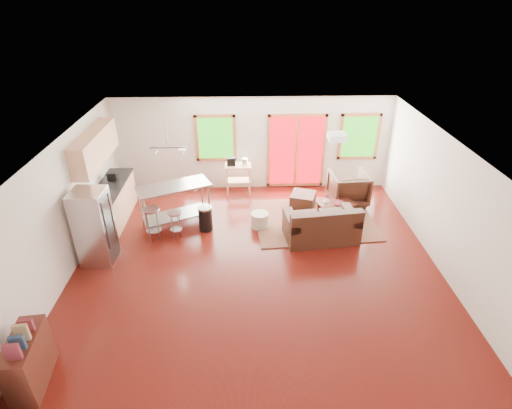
{
  "coord_description": "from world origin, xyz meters",
  "views": [
    {
      "loc": [
        -0.2,
        -6.81,
        5.18
      ],
      "look_at": [
        0.0,
        0.3,
        1.2
      ],
      "focal_mm": 28.0,
      "sensor_mm": 36.0,
      "label": 1
    }
  ],
  "objects_px": {
    "coffee_table": "(336,205)",
    "refrigerator": "(95,227)",
    "ottoman": "(303,200)",
    "kitchen_cart": "(237,169)",
    "rug": "(314,220)",
    "armchair": "(348,186)",
    "island": "(175,198)",
    "loveseat": "(322,226)"
  },
  "relations": [
    {
      "from": "coffee_table",
      "to": "refrigerator",
      "type": "xyz_separation_m",
      "value": [
        -5.35,
        -1.69,
        0.51
      ]
    },
    {
      "from": "ottoman",
      "to": "kitchen_cart",
      "type": "bearing_deg",
      "value": 153.38
    },
    {
      "from": "rug",
      "to": "ottoman",
      "type": "distance_m",
      "value": 0.71
    },
    {
      "from": "armchair",
      "to": "island",
      "type": "height_order",
      "value": "island"
    },
    {
      "from": "ottoman",
      "to": "kitchen_cart",
      "type": "distance_m",
      "value": 1.99
    },
    {
      "from": "loveseat",
      "to": "kitchen_cart",
      "type": "xyz_separation_m",
      "value": [
        -1.93,
        2.34,
        0.4
      ]
    },
    {
      "from": "rug",
      "to": "kitchen_cart",
      "type": "height_order",
      "value": "kitchen_cart"
    },
    {
      "from": "rug",
      "to": "island",
      "type": "height_order",
      "value": "island"
    },
    {
      "from": "rug",
      "to": "armchair",
      "type": "bearing_deg",
      "value": 40.67
    },
    {
      "from": "loveseat",
      "to": "kitchen_cart",
      "type": "bearing_deg",
      "value": 122.39
    },
    {
      "from": "loveseat",
      "to": "armchair",
      "type": "distance_m",
      "value": 1.98
    },
    {
      "from": "rug",
      "to": "kitchen_cart",
      "type": "bearing_deg",
      "value": 141.44
    },
    {
      "from": "refrigerator",
      "to": "island",
      "type": "height_order",
      "value": "refrigerator"
    },
    {
      "from": "ottoman",
      "to": "refrigerator",
      "type": "height_order",
      "value": "refrigerator"
    },
    {
      "from": "loveseat",
      "to": "armchair",
      "type": "bearing_deg",
      "value": 52.69
    },
    {
      "from": "coffee_table",
      "to": "kitchen_cart",
      "type": "xyz_separation_m",
      "value": [
        -2.48,
        1.29,
        0.43
      ]
    },
    {
      "from": "rug",
      "to": "ottoman",
      "type": "height_order",
      "value": "ottoman"
    },
    {
      "from": "rug",
      "to": "refrigerator",
      "type": "height_order",
      "value": "refrigerator"
    },
    {
      "from": "refrigerator",
      "to": "ottoman",
      "type": "bearing_deg",
      "value": 26.91
    },
    {
      "from": "loveseat",
      "to": "armchair",
      "type": "relative_size",
      "value": 1.79
    },
    {
      "from": "armchair",
      "to": "island",
      "type": "xyz_separation_m",
      "value": [
        -4.38,
        -1.0,
        0.25
      ]
    },
    {
      "from": "armchair",
      "to": "ottoman",
      "type": "distance_m",
      "value": 1.27
    },
    {
      "from": "ottoman",
      "to": "island",
      "type": "relative_size",
      "value": 0.33
    },
    {
      "from": "kitchen_cart",
      "to": "island",
      "type": "bearing_deg",
      "value": -131.76
    },
    {
      "from": "rug",
      "to": "island",
      "type": "relative_size",
      "value": 1.61
    },
    {
      "from": "rug",
      "to": "refrigerator",
      "type": "distance_m",
      "value": 5.05
    },
    {
      "from": "rug",
      "to": "loveseat",
      "type": "bearing_deg",
      "value": -87.88
    },
    {
      "from": "armchair",
      "to": "kitchen_cart",
      "type": "relative_size",
      "value": 0.89
    },
    {
      "from": "coffee_table",
      "to": "kitchen_cart",
      "type": "relative_size",
      "value": 0.94
    },
    {
      "from": "armchair",
      "to": "kitchen_cart",
      "type": "distance_m",
      "value": 3.0
    },
    {
      "from": "armchair",
      "to": "ottoman",
      "type": "relative_size",
      "value": 1.61
    },
    {
      "from": "rug",
      "to": "armchair",
      "type": "relative_size",
      "value": 3.01
    },
    {
      "from": "armchair",
      "to": "kitchen_cart",
      "type": "xyz_separation_m",
      "value": [
        -2.92,
        0.63,
        0.26
      ]
    },
    {
      "from": "ottoman",
      "to": "island",
      "type": "bearing_deg",
      "value": -166.28
    },
    {
      "from": "loveseat",
      "to": "refrigerator",
      "type": "xyz_separation_m",
      "value": [
        -4.8,
        -0.64,
        0.47
      ]
    },
    {
      "from": "ottoman",
      "to": "refrigerator",
      "type": "distance_m",
      "value": 5.09
    },
    {
      "from": "armchair",
      "to": "kitchen_cart",
      "type": "bearing_deg",
      "value": -16.83
    },
    {
      "from": "armchair",
      "to": "island",
      "type": "distance_m",
      "value": 4.5
    },
    {
      "from": "refrigerator",
      "to": "kitchen_cart",
      "type": "distance_m",
      "value": 4.14
    },
    {
      "from": "rug",
      "to": "refrigerator",
      "type": "bearing_deg",
      "value": -162.91
    },
    {
      "from": "coffee_table",
      "to": "refrigerator",
      "type": "relative_size",
      "value": 0.62
    },
    {
      "from": "kitchen_cart",
      "to": "ottoman",
      "type": "bearing_deg",
      "value": -26.62
    }
  ]
}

